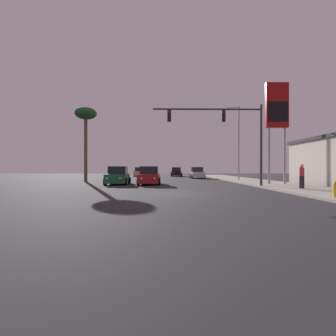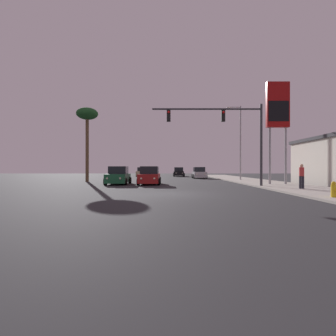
% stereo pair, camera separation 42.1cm
% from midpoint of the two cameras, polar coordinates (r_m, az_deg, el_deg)
% --- Properties ---
extents(ground_plane, '(120.00, 120.00, 0.00)m').
position_cam_midpoint_polar(ground_plane, '(15.46, 0.64, -5.64)').
color(ground_plane, '#28282B').
extents(sidewalk_right, '(5.00, 60.00, 0.12)m').
position_cam_midpoint_polar(sidewalk_right, '(27.21, 20.84, -3.09)').
color(sidewalk_right, '#9E998E').
rests_on(sidewalk_right, ground).
extents(car_silver, '(2.04, 4.31, 1.68)m').
position_cam_midpoint_polar(car_silver, '(39.63, 7.05, -1.13)').
color(car_silver, '#B7B7BC').
rests_on(car_silver, ground).
extents(car_black, '(2.04, 4.34, 1.68)m').
position_cam_midpoint_polar(car_black, '(48.50, 2.57, -0.93)').
color(car_black, black).
rests_on(car_black, ground).
extents(car_green, '(2.04, 4.33, 1.68)m').
position_cam_midpoint_polar(car_green, '(24.95, -10.33, -1.76)').
color(car_green, '#195933').
rests_on(car_green, ground).
extents(car_red, '(2.04, 4.32, 1.68)m').
position_cam_midpoint_polar(car_red, '(24.35, -3.58, -1.80)').
color(car_red, maroon).
rests_on(car_red, ground).
extents(car_tan, '(2.04, 4.34, 1.68)m').
position_cam_midpoint_polar(car_tan, '(48.27, -5.39, -0.94)').
color(car_tan, tan).
rests_on(car_tan, ground).
extents(traffic_light_mast, '(8.77, 0.36, 6.50)m').
position_cam_midpoint_polar(traffic_light_mast, '(21.66, 13.56, 8.70)').
color(traffic_light_mast, '#38383D').
rests_on(traffic_light_mast, sidewalk_right).
extents(street_lamp, '(1.74, 0.24, 9.00)m').
position_cam_midpoint_polar(street_lamp, '(33.38, 15.58, 6.16)').
color(street_lamp, '#99999E').
rests_on(street_lamp, sidewalk_right).
extents(gas_station_sign, '(2.00, 0.42, 9.00)m').
position_cam_midpoint_polar(gas_station_sign, '(25.64, 23.18, 11.45)').
color(gas_station_sign, '#99999E').
rests_on(gas_station_sign, sidewalk_right).
extents(fire_hydrant, '(0.24, 0.34, 0.76)m').
position_cam_midpoint_polar(fire_hydrant, '(14.90, 33.02, -3.96)').
color(fire_hydrant, gold).
rests_on(fire_hydrant, sidewalk_right).
extents(pedestrian_on_sidewalk, '(0.34, 0.32, 1.67)m').
position_cam_midpoint_polar(pedestrian_on_sidewalk, '(20.13, 27.57, -1.38)').
color(pedestrian_on_sidewalk, '#23232D').
rests_on(pedestrian_on_sidewalk, sidewalk_right).
extents(palm_tree_near, '(2.40, 2.40, 8.31)m').
position_cam_midpoint_polar(palm_tree_near, '(31.22, -16.85, 10.47)').
color(palm_tree_near, brown).
rests_on(palm_tree_near, ground).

